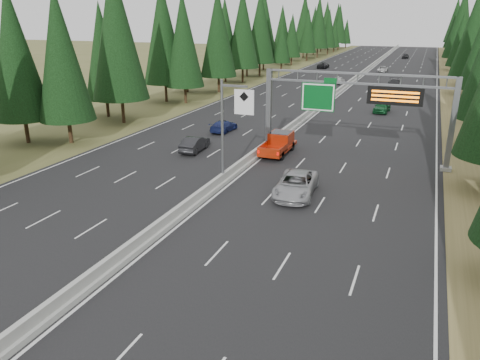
# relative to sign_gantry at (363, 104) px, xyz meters

# --- Properties ---
(road) EXTENTS (32.00, 260.00, 0.08)m
(road) POSITION_rel_sign_gantry_xyz_m (-8.92, 45.12, -5.23)
(road) COLOR black
(road) RESTS_ON ground
(shoulder_right) EXTENTS (3.60, 260.00, 0.06)m
(shoulder_right) POSITION_rel_sign_gantry_xyz_m (8.88, 45.12, -5.24)
(shoulder_right) COLOR olive
(shoulder_right) RESTS_ON ground
(shoulder_left) EXTENTS (3.60, 260.00, 0.06)m
(shoulder_left) POSITION_rel_sign_gantry_xyz_m (-26.72, 45.12, -5.24)
(shoulder_left) COLOR #525628
(shoulder_left) RESTS_ON ground
(median_barrier) EXTENTS (0.70, 260.00, 0.85)m
(median_barrier) POSITION_rel_sign_gantry_xyz_m (-8.92, 45.12, -4.85)
(median_barrier) COLOR #979691
(median_barrier) RESTS_ON road
(sign_gantry) EXTENTS (16.75, 0.98, 7.80)m
(sign_gantry) POSITION_rel_sign_gantry_xyz_m (0.00, 0.00, 0.00)
(sign_gantry) COLOR slate
(sign_gantry) RESTS_ON road
(hov_sign_pole) EXTENTS (2.80, 0.50, 8.00)m
(hov_sign_pole) POSITION_rel_sign_gantry_xyz_m (-8.33, -9.92, -0.54)
(hov_sign_pole) COLOR slate
(hov_sign_pole) RESTS_ON road
(tree_row_left) EXTENTS (12.12, 245.33, 18.93)m
(tree_row_left) POSITION_rel_sign_gantry_xyz_m (-30.74, 35.44, 4.32)
(tree_row_left) COLOR black
(tree_row_left) RESTS_ON ground
(silver_minivan) EXTENTS (3.15, 6.01, 1.61)m
(silver_minivan) POSITION_rel_sign_gantry_xyz_m (-2.99, -10.18, -4.38)
(silver_minivan) COLOR #9C9DA1
(silver_minivan) RESTS_ON road
(red_pickup) EXTENTS (2.11, 5.91, 1.93)m
(red_pickup) POSITION_rel_sign_gantry_xyz_m (-7.42, 0.07, -4.12)
(red_pickup) COLOR black
(red_pickup) RESTS_ON road
(car_ahead_green) EXTENTS (2.14, 4.69, 1.56)m
(car_ahead_green) POSITION_rel_sign_gantry_xyz_m (-0.40, 24.21, -4.41)
(car_ahead_green) COLOR #124F25
(car_ahead_green) RESTS_ON road
(car_ahead_dkred) EXTENTS (1.58, 4.51, 1.49)m
(car_ahead_dkred) POSITION_rel_sign_gantry_xyz_m (1.56, 41.18, -4.45)
(car_ahead_dkred) COLOR #59110C
(car_ahead_dkred) RESTS_ON road
(car_ahead_dkgrey) EXTENTS (2.83, 5.89, 1.65)m
(car_ahead_dkgrey) POSITION_rel_sign_gantry_xyz_m (-0.57, 47.67, -4.36)
(car_ahead_dkgrey) COLOR black
(car_ahead_dkgrey) RESTS_ON road
(car_ahead_white) EXTENTS (2.25, 4.78, 1.32)m
(car_ahead_white) POSITION_rel_sign_gantry_xyz_m (-5.20, 73.69, -4.53)
(car_ahead_white) COLOR #B5B5B5
(car_ahead_white) RESTS_ON road
(car_ahead_far) EXTENTS (1.92, 4.47, 1.50)m
(car_ahead_far) POSITION_rel_sign_gantry_xyz_m (-2.53, 114.47, -4.44)
(car_ahead_far) COLOR black
(car_ahead_far) RESTS_ON road
(car_onc_near) EXTENTS (1.84, 4.49, 1.45)m
(car_onc_near) POSITION_rel_sign_gantry_xyz_m (-15.16, -2.40, -4.46)
(car_onc_near) COLOR black
(car_onc_near) RESTS_ON road
(car_onc_blue) EXTENTS (2.00, 4.47, 1.27)m
(car_onc_blue) POSITION_rel_sign_gantry_xyz_m (-15.83, 6.08, -4.55)
(car_onc_blue) COLOR navy
(car_onc_blue) RESTS_ON road
(car_onc_white) EXTENTS (1.99, 4.18, 1.38)m
(car_onc_white) POSITION_rel_sign_gantry_xyz_m (-10.99, 50.24, -4.50)
(car_onc_white) COLOR silver
(car_onc_white) RESTS_ON road
(car_onc_far) EXTENTS (2.44, 5.15, 1.42)m
(car_onc_far) POSITION_rel_sign_gantry_xyz_m (-19.89, 77.41, -4.48)
(car_onc_far) COLOR black
(car_onc_far) RESTS_ON road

